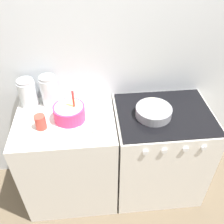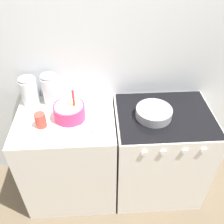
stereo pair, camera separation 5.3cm
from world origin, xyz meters
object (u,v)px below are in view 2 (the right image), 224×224
Objects in this scene: baking_pan at (154,112)px; tin_can at (40,120)px; storage_jar_middle at (51,91)px; mixing_bowl at (69,111)px; stove at (158,153)px; storage_jar_left at (30,93)px.

tin_can reaches higher than baking_pan.
tin_can is (-0.04, -0.29, -0.05)m from storage_jar_middle.
mixing_bowl is 2.26× the size of tin_can.
tin_can is (-0.92, -0.08, 0.50)m from stove.
mixing_bowl is 0.27m from storage_jar_middle.
tin_can is at bearing -67.03° from storage_jar_left.
storage_jar_left is 2.07× the size of tin_can.
tin_can is (-0.20, -0.08, -0.01)m from mixing_bowl.
mixing_bowl is 0.92× the size of baking_pan.
stove is at bearing -11.48° from storage_jar_left.
storage_jar_middle reaches higher than tin_can.
mixing_bowl reaches higher than storage_jar_left.
stove is 3.59× the size of mixing_bowl.
stove is at bearing 4.69° from tin_can.
mixing_bowl is at bearing 178.17° from baking_pan.
tin_can is at bearing -175.31° from stove.
mixing_bowl is 0.63m from baking_pan.
mixing_bowl is at bearing 179.87° from stove.
storage_jar_left is at bearing 180.00° from storage_jar_middle.
storage_jar_left is (-0.32, 0.21, 0.03)m from mixing_bowl.
mixing_bowl is at bearing 21.15° from tin_can.
baking_pan is 0.82m from storage_jar_middle.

